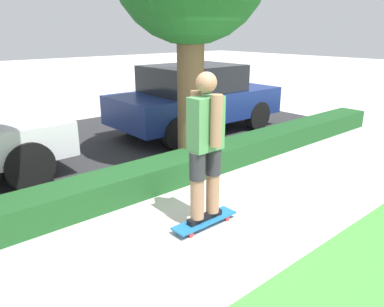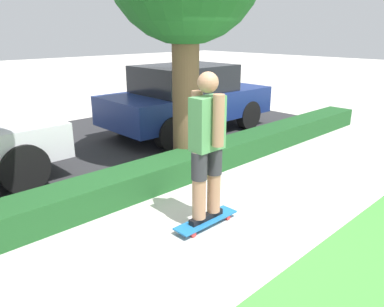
{
  "view_description": "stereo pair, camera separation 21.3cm",
  "coord_description": "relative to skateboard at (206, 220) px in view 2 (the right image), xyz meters",
  "views": [
    {
      "loc": [
        -3.07,
        -2.84,
        2.33
      ],
      "look_at": [
        -0.09,
        0.6,
        0.83
      ],
      "focal_mm": 35.0,
      "sensor_mm": 36.0,
      "label": 1
    },
    {
      "loc": [
        -3.23,
        -2.69,
        2.33
      ],
      "look_at": [
        -0.09,
        0.6,
        0.83
      ],
      "focal_mm": 35.0,
      "sensor_mm": 36.0,
      "label": 2
    }
  ],
  "objects": [
    {
      "name": "ground_plane",
      "position": [
        0.22,
        -0.2,
        -0.07
      ],
      "size": [
        60.0,
        60.0,
        0.0
      ],
      "primitive_type": "plane",
      "color": "beige"
    },
    {
      "name": "street_asphalt",
      "position": [
        0.22,
        4.0,
        -0.07
      ],
      "size": [
        12.49,
        5.0,
        0.01
      ],
      "color": "#2D2D30",
      "rests_on": "ground_plane"
    },
    {
      "name": "hedge_row",
      "position": [
        0.22,
        1.4,
        0.13
      ],
      "size": [
        12.49,
        0.6,
        0.4
      ],
      "color": "#1E5123",
      "rests_on": "ground_plane"
    },
    {
      "name": "skateboard",
      "position": [
        0.0,
        0.0,
        0.0
      ],
      "size": [
        0.91,
        0.24,
        0.09
      ],
      "color": "#1E6BAD",
      "rests_on": "ground_plane"
    },
    {
      "name": "skater_person",
      "position": [
        0.0,
        0.0,
        0.99
      ],
      "size": [
        0.52,
        0.47,
        1.81
      ],
      "color": "black",
      "rests_on": "skateboard"
    },
    {
      "name": "parked_car_middle",
      "position": [
        2.93,
        3.49,
        0.75
      ],
      "size": [
        4.08,
        1.86,
        1.58
      ],
      "rotation": [
        0.0,
        0.0,
        -0.01
      ],
      "color": "navy",
      "rests_on": "ground_plane"
    }
  ]
}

